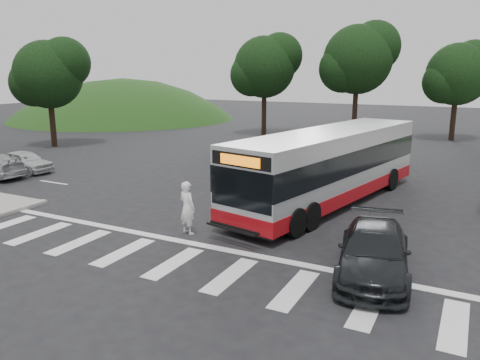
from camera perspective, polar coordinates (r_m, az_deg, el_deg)
The scene contains 11 objects.
ground at distance 18.96m, azimuth 0.65°, elevation -4.78°, with size 140.00×140.00×0.00m, color black.
hillside_nw at distance 61.37m, azimuth -13.89°, elevation 7.29°, with size 44.00×44.00×10.00m, color #1C4616.
crosswalk_ladder at distance 14.93m, azimuth -8.07°, elevation -9.98°, with size 18.00×2.60×0.01m, color silver.
tree_north_a at distance 43.40m, azimuth 14.28°, elevation 14.18°, with size 6.60×6.15×10.17m.
tree_north_b at distance 44.26m, azimuth 25.12°, elevation 11.70°, with size 5.72×5.33×8.43m.
tree_north_c at distance 44.05m, azimuth 3.14°, elevation 13.70°, with size 6.16×5.74×9.30m.
tree_west_a at distance 39.81m, azimuth -22.22°, elevation 11.94°, with size 5.72×5.33×8.43m.
transit_bus at distance 21.29m, azimuth 10.87°, elevation 1.54°, with size 2.75×12.71×3.28m, color #B0B2B5, non-canonical shape.
pedestrian at distance 17.13m, azimuth -6.44°, elevation -3.38°, with size 0.72×0.47×1.97m, color white.
dark_sedan at distance 14.31m, azimuth 16.00°, elevation -8.39°, with size 1.98×4.88×1.42m, color black.
west_car_white at distance 30.40m, azimuth -24.74°, elevation 2.07°, with size 1.50×3.73×1.27m, color silver.
Camera 1 is at (8.03, -16.16, 5.83)m, focal length 35.00 mm.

